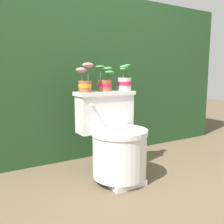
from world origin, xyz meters
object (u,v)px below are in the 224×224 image
object	(u,v)px
potted_plant_left	(85,80)
potted_plant_midleft	(105,82)
potted_plant_middle	(125,81)
toilet	(115,142)

from	to	relation	value
potted_plant_left	potted_plant_midleft	world-z (taller)	potted_plant_left
potted_plant_left	potted_plant_middle	distance (m)	0.37
potted_plant_left	potted_plant_midleft	bearing A→B (deg)	7.46
potted_plant_left	potted_plant_midleft	xyz separation A→B (m)	(0.20, 0.03, -0.02)
potted_plant_left	toilet	bearing A→B (deg)	-37.77
potted_plant_left	potted_plant_middle	world-z (taller)	potted_plant_left
toilet	potted_plant_midleft	world-z (taller)	potted_plant_midleft
potted_plant_left	potted_plant_middle	xyz separation A→B (m)	(0.37, 0.00, -0.01)
potted_plant_left	potted_plant_midleft	distance (m)	0.20
potted_plant_midleft	potted_plant_middle	world-z (taller)	potted_plant_middle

